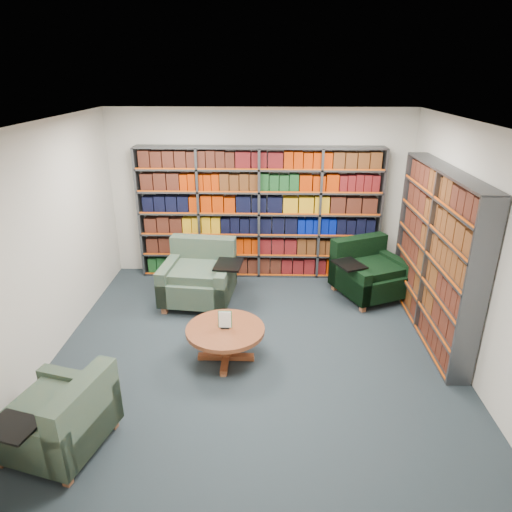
{
  "coord_description": "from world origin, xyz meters",
  "views": [
    {
      "loc": [
        0.17,
        -4.98,
        3.32
      ],
      "look_at": [
        0.0,
        0.6,
        1.05
      ],
      "focal_mm": 32.0,
      "sensor_mm": 36.0,
      "label": 1
    }
  ],
  "objects_px": {
    "chair_green_right": "(367,273)",
    "coffee_table": "(225,335)",
    "chair_teal_front": "(63,421)",
    "chair_teal_left": "(200,277)"
  },
  "relations": [
    {
      "from": "chair_green_right",
      "to": "coffee_table",
      "type": "xyz_separation_m",
      "value": [
        -2.07,
        -1.89,
        0.01
      ]
    },
    {
      "from": "chair_green_right",
      "to": "chair_teal_front",
      "type": "bearing_deg",
      "value": -135.8
    },
    {
      "from": "chair_green_right",
      "to": "coffee_table",
      "type": "relative_size",
      "value": 1.35
    },
    {
      "from": "chair_teal_left",
      "to": "coffee_table",
      "type": "xyz_separation_m",
      "value": [
        0.54,
        -1.62,
        -0.01
      ]
    },
    {
      "from": "chair_green_right",
      "to": "chair_teal_front",
      "type": "xyz_separation_m",
      "value": [
        -3.45,
        -3.35,
        -0.03
      ]
    },
    {
      "from": "chair_teal_left",
      "to": "coffee_table",
      "type": "height_order",
      "value": "chair_teal_left"
    },
    {
      "from": "chair_green_right",
      "to": "chair_teal_front",
      "type": "distance_m",
      "value": 4.81
    },
    {
      "from": "coffee_table",
      "to": "chair_teal_left",
      "type": "bearing_deg",
      "value": 108.45
    },
    {
      "from": "chair_teal_left",
      "to": "chair_teal_front",
      "type": "xyz_separation_m",
      "value": [
        -0.83,
        -3.08,
        -0.06
      ]
    },
    {
      "from": "chair_teal_front",
      "to": "chair_teal_left",
      "type": "bearing_deg",
      "value": 74.86
    }
  ]
}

